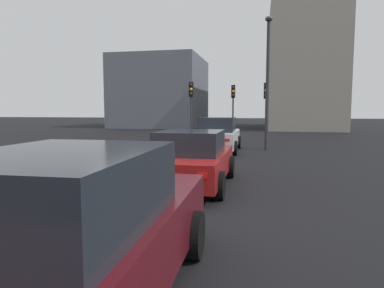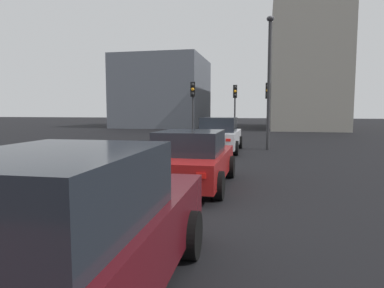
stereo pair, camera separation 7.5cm
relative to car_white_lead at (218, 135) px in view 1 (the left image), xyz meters
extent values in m
cube|color=black|center=(-9.59, -0.20, -0.88)|extent=(160.00, 160.00, 0.20)
cube|color=silver|center=(0.06, 0.00, -0.16)|extent=(4.51, 1.81, 0.71)
cube|color=#1E232B|center=(-0.17, 0.00, 0.52)|extent=(2.04, 1.58, 0.66)
cylinder|color=black|center=(1.46, -0.88, -0.46)|extent=(0.64, 0.22, 0.64)
cylinder|color=black|center=(1.45, 0.90, -0.46)|extent=(0.64, 0.22, 0.64)
cylinder|color=black|center=(-1.33, -0.90, -0.46)|extent=(0.64, 0.22, 0.64)
cylinder|color=black|center=(-1.34, 0.88, -0.46)|extent=(0.64, 0.22, 0.64)
cube|color=red|center=(-2.20, -0.66, -0.04)|extent=(0.03, 0.20, 0.11)
cube|color=red|center=(-2.21, 0.62, -0.04)|extent=(0.03, 0.20, 0.11)
cube|color=maroon|center=(-7.57, -0.28, -0.21)|extent=(4.10, 1.76, 0.61)
cube|color=#1E232B|center=(-7.77, -0.28, 0.38)|extent=(1.85, 1.54, 0.57)
cylinder|color=black|center=(-6.30, -1.16, -0.46)|extent=(0.64, 0.22, 0.64)
cylinder|color=black|center=(-6.29, 0.59, -0.46)|extent=(0.64, 0.22, 0.64)
cylinder|color=black|center=(-8.84, -1.15, -0.46)|extent=(0.64, 0.22, 0.64)
cylinder|color=black|center=(-8.83, 0.60, -0.46)|extent=(0.64, 0.22, 0.64)
cube|color=red|center=(-9.63, -0.90, -0.10)|extent=(0.03, 0.20, 0.11)
cube|color=red|center=(-9.62, 0.36, -0.10)|extent=(0.03, 0.20, 0.11)
cube|color=#510F16|center=(-13.35, -0.35, -0.17)|extent=(4.71, 1.83, 0.71)
cube|color=#1E232B|center=(-13.58, -0.35, 0.52)|extent=(2.14, 1.57, 0.66)
cylinder|color=black|center=(-11.88, -1.18, -0.46)|extent=(0.64, 0.23, 0.64)
cylinder|color=black|center=(-11.92, 0.55, -0.46)|extent=(0.64, 0.23, 0.64)
cylinder|color=#2D2D30|center=(8.23, -0.02, 0.64)|extent=(0.11, 0.11, 2.84)
cube|color=black|center=(8.17, -0.02, 2.51)|extent=(0.23, 0.30, 0.90)
sphere|color=black|center=(8.06, -0.04, 2.78)|extent=(0.20, 0.20, 0.20)
sphere|color=orange|center=(8.06, -0.04, 2.51)|extent=(0.20, 0.20, 0.20)
sphere|color=black|center=(8.06, -0.04, 2.24)|extent=(0.20, 0.20, 0.20)
cylinder|color=#2D2D30|center=(4.52, 2.25, 0.61)|extent=(0.11, 0.11, 2.79)
cube|color=black|center=(4.46, 2.24, 2.46)|extent=(0.24, 0.30, 0.90)
sphere|color=black|center=(4.36, 2.23, 2.73)|extent=(0.20, 0.20, 0.20)
sphere|color=orange|center=(4.36, 2.23, 2.46)|extent=(0.20, 0.20, 0.20)
sphere|color=black|center=(4.36, 2.23, 2.19)|extent=(0.20, 0.20, 0.20)
cylinder|color=#2D2D30|center=(4.11, -2.27, 0.54)|extent=(0.11, 0.11, 2.63)
cube|color=black|center=(4.05, -2.26, 2.30)|extent=(0.22, 0.29, 0.90)
sphere|color=black|center=(3.94, -2.25, 2.57)|extent=(0.20, 0.20, 0.20)
sphere|color=orange|center=(3.94, -2.25, 2.30)|extent=(0.20, 0.20, 0.20)
sphere|color=black|center=(3.94, -2.25, 2.03)|extent=(0.20, 0.20, 0.20)
cylinder|color=#2D2D30|center=(1.14, -2.28, 2.34)|extent=(0.16, 0.16, 6.23)
ellipsoid|color=#4C4C51|center=(1.14, -2.28, 5.57)|extent=(0.56, 0.36, 0.24)
cube|color=gray|center=(23.79, -6.20, 5.32)|extent=(15.28, 7.08, 12.20)
cube|color=slate|center=(23.39, 9.80, 3.26)|extent=(10.66, 9.68, 8.09)
camera|label=1|loc=(-16.18, -2.04, 1.19)|focal=31.89mm
camera|label=2|loc=(-16.16, -2.11, 1.19)|focal=31.89mm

